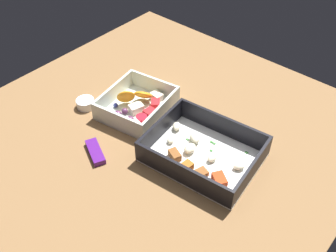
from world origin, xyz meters
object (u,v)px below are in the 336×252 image
Objects in this scene: pasta_container at (202,153)px; fruit_bowl at (137,106)px; paper_cup_liner at (86,103)px; candy_bar at (95,152)px.

fruit_bowl is (20.12, -2.11, 0.08)cm from pasta_container.
pasta_container reaches higher than paper_cup_liner.
pasta_container is 5.56× the size of paper_cup_liner.
paper_cup_liner reaches higher than candy_bar.
fruit_bowl is 4.20× the size of paper_cup_liner.
candy_bar is (17.24, 13.27, -0.97)cm from pasta_container.
pasta_container is at bearing -142.41° from candy_bar.
pasta_container is 3.32× the size of candy_bar.
candy_bar is at bearing 31.01° from pasta_container.
pasta_container is 30.71cm from paper_cup_liner.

